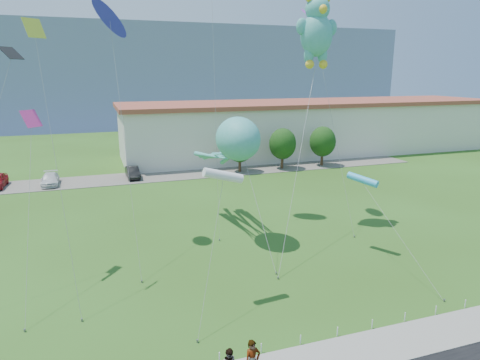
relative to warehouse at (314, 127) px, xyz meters
name	(u,v)px	position (x,y,z in m)	size (l,w,h in m)	color
ground	(270,333)	(-26.00, -44.00, -4.12)	(160.00, 160.00, 0.00)	#2D4F16
parking_strip	(161,176)	(-26.00, -9.00, -4.09)	(70.00, 6.00, 0.06)	#59544C
hill_ridge	(116,73)	(-26.00, 76.00, 8.38)	(160.00, 50.00, 25.00)	slate
warehouse	(314,127)	(0.00, 0.00, 0.00)	(61.00, 15.00, 8.20)	beige
rope_fence	(281,344)	(-26.00, -45.30, -3.87)	(26.05, 0.05, 0.50)	white
tree_near	(240,146)	(-16.00, -10.00, -0.74)	(3.60, 3.60, 5.47)	#3F2B19
tree_mid	(283,144)	(-10.00, -10.00, -0.74)	(3.60, 3.60, 5.47)	#3F2B19
tree_far	(323,142)	(-4.00, -10.00, -0.74)	(3.60, 3.60, 5.47)	#3F2B19
parked_car_white	(50,179)	(-38.71, -9.36, -3.41)	(1.82, 4.49, 1.30)	silver
parked_car_black	(133,172)	(-29.46, -9.01, -3.38)	(1.45, 4.17, 1.37)	black
octopus_kite	(232,146)	(-23.72, -30.93, 3.03)	(3.16, 13.42, 9.49)	teal
teddy_bear_kite	(317,30)	(-16.51, -30.02, 11.66)	(8.63, 10.05, 18.41)	teal
small_kite_cyan	(363,180)	(-16.05, -36.72, 1.13)	(0.79, 8.93, 5.73)	#30A6DB
small_kite_blue	(110,24)	(-31.86, -29.20, 11.63)	(1.80, 8.31, 16.82)	#2821C0
small_kite_purple	(315,24)	(-15.37, -27.52, 12.35)	(1.80, 7.80, 17.56)	#B533CC
small_kite_black	(3,84)	(-38.22, -33.15, 7.77)	(4.71, 6.92, 14.07)	black
small_kite_yellow	(40,65)	(-35.91, -35.72, 8.79)	(1.91, 5.50, 15.25)	#B2C22D
small_kite_white	(223,177)	(-27.20, -40.06, 3.05)	(2.72, 4.74, 7.66)	white
small_kite_pink	(31,139)	(-36.95, -34.44, 4.73)	(1.35, 6.90, 10.38)	#ED348D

